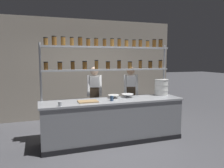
{
  "coord_description": "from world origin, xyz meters",
  "views": [
    {
      "loc": [
        -1.52,
        -4.38,
        1.81
      ],
      "look_at": [
        0.05,
        0.2,
        1.24
      ],
      "focal_mm": 35.0,
      "sensor_mm": 36.0,
      "label": 1
    }
  ],
  "objects_px": {
    "serving_cup_front": "(60,104)",
    "serving_cup_by_board": "(112,98)",
    "chef_left": "(95,95)",
    "chef_center": "(131,94)",
    "cutting_board": "(88,101)",
    "prep_bowl_center_front": "(128,96)",
    "spice_shelf_unit": "(108,59)",
    "prep_bowl_near_left": "(114,96)",
    "container_stack": "(161,87)"
  },
  "relations": [
    {
      "from": "cutting_board",
      "to": "prep_bowl_near_left",
      "type": "relative_size",
      "value": 1.53
    },
    {
      "from": "cutting_board",
      "to": "prep_bowl_near_left",
      "type": "xyz_separation_m",
      "value": [
        0.65,
        0.25,
        0.02
      ]
    },
    {
      "from": "chef_left",
      "to": "container_stack",
      "type": "bearing_deg",
      "value": -7.57
    },
    {
      "from": "cutting_board",
      "to": "prep_bowl_near_left",
      "type": "bearing_deg",
      "value": 20.96
    },
    {
      "from": "chef_left",
      "to": "serving_cup_front",
      "type": "xyz_separation_m",
      "value": [
        -0.94,
        -1.1,
        0.05
      ]
    },
    {
      "from": "spice_shelf_unit",
      "to": "cutting_board",
      "type": "relative_size",
      "value": 7.41
    },
    {
      "from": "spice_shelf_unit",
      "to": "container_stack",
      "type": "relative_size",
      "value": 7.76
    },
    {
      "from": "container_stack",
      "to": "prep_bowl_near_left",
      "type": "bearing_deg",
      "value": -179.11
    },
    {
      "from": "cutting_board",
      "to": "container_stack",
      "type": "bearing_deg",
      "value": 8.09
    },
    {
      "from": "container_stack",
      "to": "cutting_board",
      "type": "height_order",
      "value": "container_stack"
    },
    {
      "from": "prep_bowl_center_front",
      "to": "serving_cup_front",
      "type": "xyz_separation_m",
      "value": [
        -1.56,
        -0.45,
        0.0
      ]
    },
    {
      "from": "spice_shelf_unit",
      "to": "chef_left",
      "type": "bearing_deg",
      "value": 112.87
    },
    {
      "from": "spice_shelf_unit",
      "to": "prep_bowl_center_front",
      "type": "bearing_deg",
      "value": -21.94
    },
    {
      "from": "prep_bowl_near_left",
      "to": "serving_cup_front",
      "type": "distance_m",
      "value": 1.31
    },
    {
      "from": "spice_shelf_unit",
      "to": "serving_cup_front",
      "type": "xyz_separation_m",
      "value": [
        -1.14,
        -0.62,
        -0.84
      ]
    },
    {
      "from": "serving_cup_front",
      "to": "serving_cup_by_board",
      "type": "distance_m",
      "value": 1.09
    },
    {
      "from": "prep_bowl_near_left",
      "to": "serving_cup_front",
      "type": "relative_size",
      "value": 3.12
    },
    {
      "from": "prep_bowl_near_left",
      "to": "serving_cup_by_board",
      "type": "bearing_deg",
      "value": -116.58
    },
    {
      "from": "cutting_board",
      "to": "prep_bowl_center_front",
      "type": "distance_m",
      "value": 1.01
    },
    {
      "from": "chef_center",
      "to": "serving_cup_front",
      "type": "bearing_deg",
      "value": -137.14
    },
    {
      "from": "chef_left",
      "to": "serving_cup_by_board",
      "type": "xyz_separation_m",
      "value": [
        0.13,
        -0.93,
        0.06
      ]
    },
    {
      "from": "chef_center",
      "to": "cutting_board",
      "type": "distance_m",
      "value": 1.44
    },
    {
      "from": "container_stack",
      "to": "cutting_board",
      "type": "distance_m",
      "value": 1.9
    },
    {
      "from": "serving_cup_front",
      "to": "container_stack",
      "type": "bearing_deg",
      "value": 11.13
    },
    {
      "from": "chef_left",
      "to": "serving_cup_front",
      "type": "height_order",
      "value": "chef_left"
    },
    {
      "from": "prep_bowl_near_left",
      "to": "cutting_board",
      "type": "bearing_deg",
      "value": -159.04
    },
    {
      "from": "spice_shelf_unit",
      "to": "chef_left",
      "type": "relative_size",
      "value": 1.86
    },
    {
      "from": "chef_left",
      "to": "serving_cup_front",
      "type": "relative_size",
      "value": 19.09
    },
    {
      "from": "chef_left",
      "to": "serving_cup_front",
      "type": "distance_m",
      "value": 1.45
    },
    {
      "from": "cutting_board",
      "to": "serving_cup_by_board",
      "type": "xyz_separation_m",
      "value": [
        0.5,
        -0.05,
        0.04
      ]
    },
    {
      "from": "cutting_board",
      "to": "serving_cup_front",
      "type": "height_order",
      "value": "serving_cup_front"
    },
    {
      "from": "container_stack",
      "to": "serving_cup_by_board",
      "type": "relative_size",
      "value": 3.64
    },
    {
      "from": "serving_cup_front",
      "to": "serving_cup_by_board",
      "type": "xyz_separation_m",
      "value": [
        1.07,
        0.17,
        0.01
      ]
    },
    {
      "from": "spice_shelf_unit",
      "to": "chef_left",
      "type": "height_order",
      "value": "spice_shelf_unit"
    },
    {
      "from": "prep_bowl_near_left",
      "to": "prep_bowl_center_front",
      "type": "bearing_deg",
      "value": -1.52
    },
    {
      "from": "chef_left",
      "to": "chef_center",
      "type": "bearing_deg",
      "value": 3.26
    },
    {
      "from": "container_stack",
      "to": "cutting_board",
      "type": "relative_size",
      "value": 0.96
    },
    {
      "from": "chef_center",
      "to": "cutting_board",
      "type": "xyz_separation_m",
      "value": [
        -1.26,
        -0.7,
        0.02
      ]
    },
    {
      "from": "container_stack",
      "to": "spice_shelf_unit",
      "type": "bearing_deg",
      "value": 173.93
    },
    {
      "from": "chef_center",
      "to": "prep_bowl_center_front",
      "type": "height_order",
      "value": "chef_center"
    },
    {
      "from": "cutting_board",
      "to": "prep_bowl_center_front",
      "type": "relative_size",
      "value": 1.42
    },
    {
      "from": "spice_shelf_unit",
      "to": "prep_bowl_center_front",
      "type": "height_order",
      "value": "spice_shelf_unit"
    },
    {
      "from": "serving_cup_front",
      "to": "serving_cup_by_board",
      "type": "height_order",
      "value": "serving_cup_by_board"
    },
    {
      "from": "chef_left",
      "to": "prep_bowl_center_front",
      "type": "height_order",
      "value": "chef_left"
    },
    {
      "from": "chef_center",
      "to": "serving_cup_front",
      "type": "height_order",
      "value": "chef_center"
    },
    {
      "from": "serving_cup_front",
      "to": "chef_left",
      "type": "bearing_deg",
      "value": 49.42
    },
    {
      "from": "spice_shelf_unit",
      "to": "chef_center",
      "type": "xyz_separation_m",
      "value": [
        0.69,
        0.3,
        -0.89
      ]
    },
    {
      "from": "chef_center",
      "to": "container_stack",
      "type": "relative_size",
      "value": 4.18
    },
    {
      "from": "spice_shelf_unit",
      "to": "chef_left",
      "type": "xyz_separation_m",
      "value": [
        -0.2,
        0.48,
        -0.89
      ]
    },
    {
      "from": "chef_center",
      "to": "prep_bowl_near_left",
      "type": "distance_m",
      "value": 0.77
    }
  ]
}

